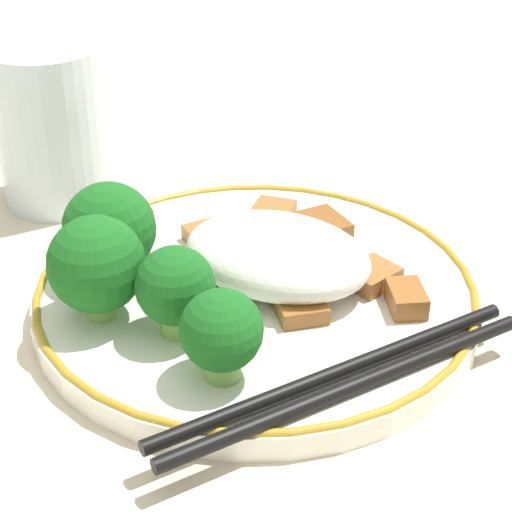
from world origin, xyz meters
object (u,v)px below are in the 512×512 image
(broccoli_back_center, at_px, (96,265))
(broccoli_back_right, at_px, (175,288))
(broccoli_mid_left, at_px, (221,332))
(broccoli_back_left, at_px, (109,229))
(chopsticks, at_px, (344,380))
(drinking_glass, at_px, (52,126))
(plate, at_px, (256,292))

(broccoli_back_center, xyz_separation_m, broccoli_back_right, (-0.05, -0.01, -0.00))
(broccoli_back_center, height_order, broccoli_back_right, broccoli_back_center)
(broccoli_mid_left, bearing_deg, broccoli_back_left, -28.15)
(broccoli_back_right, relative_size, chopsticks, 0.27)
(broccoli_back_right, relative_size, drinking_glass, 0.45)
(broccoli_back_left, height_order, chopsticks, broccoli_back_left)
(broccoli_mid_left, height_order, chopsticks, broccoli_mid_left)
(broccoli_back_center, bearing_deg, drinking_glass, -44.94)
(broccoli_back_center, xyz_separation_m, drinking_glass, (0.13, -0.13, 0.01))
(broccoli_mid_left, xyz_separation_m, drinking_glass, (0.22, -0.15, 0.02))
(broccoli_back_center, bearing_deg, broccoli_mid_left, 168.92)
(broccoli_back_center, xyz_separation_m, broccoli_mid_left, (-0.09, 0.02, -0.01))
(plate, distance_m, broccoli_mid_left, 0.09)
(plate, distance_m, broccoli_back_center, 0.10)
(plate, bearing_deg, broccoli_mid_left, 105.07)
(broccoli_back_center, bearing_deg, plate, -133.40)
(plate, relative_size, broccoli_back_right, 5.11)
(plate, height_order, drinking_glass, drinking_glass)
(chopsticks, height_order, drinking_glass, drinking_glass)
(chopsticks, bearing_deg, broccoli_back_center, 1.38)
(plate, distance_m, drinking_glass, 0.21)
(drinking_glass, bearing_deg, broccoli_back_right, 144.90)
(broccoli_back_left, bearing_deg, broccoli_back_right, 152.72)
(chopsticks, distance_m, drinking_glass, 0.30)
(broccoli_back_center, relative_size, broccoli_back_right, 1.18)
(broccoli_back_left, relative_size, drinking_glass, 0.52)
(broccoli_back_right, bearing_deg, broccoli_back_left, -27.28)
(broccoli_back_left, relative_size, broccoli_back_right, 1.15)
(broccoli_back_center, height_order, chopsticks, broccoli_back_center)
(broccoli_mid_left, bearing_deg, broccoli_back_center, -11.08)
(plate, bearing_deg, drinking_glass, -17.83)
(plate, relative_size, broccoli_back_left, 4.44)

